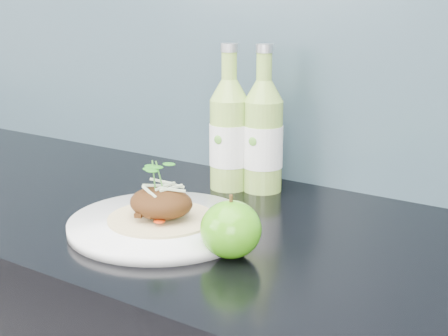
# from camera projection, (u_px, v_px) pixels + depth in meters

# --- Properties ---
(subway_backsplash) EXTENTS (4.00, 0.02, 0.70)m
(subway_backsplash) POSITION_uv_depth(u_px,v_px,m) (299.00, 2.00, 1.18)
(subway_backsplash) COLOR #6891A4
(subway_backsplash) RESTS_ON kitchen_counter
(dinner_plate) EXTENTS (0.36, 0.36, 0.02)m
(dinner_plate) POSITION_uv_depth(u_px,v_px,m) (162.00, 224.00, 1.00)
(dinner_plate) COLOR white
(dinner_plate) RESTS_ON kitchen_counter
(pork_taco) EXTENTS (0.17, 0.17, 0.10)m
(pork_taco) POSITION_uv_depth(u_px,v_px,m) (161.00, 202.00, 0.99)
(pork_taco) COLOR tan
(pork_taco) RESTS_ON dinner_plate
(green_apple) EXTENTS (0.11, 0.11, 0.09)m
(green_apple) POSITION_uv_depth(u_px,v_px,m) (231.00, 229.00, 0.88)
(green_apple) COLOR #379610
(green_apple) RESTS_ON kitchen_counter
(cider_bottle_left) EXTENTS (0.10, 0.10, 0.28)m
(cider_bottle_left) POSITION_uv_depth(u_px,v_px,m) (229.00, 135.00, 1.19)
(cider_bottle_left) COLOR #97C150
(cider_bottle_left) RESTS_ON kitchen_counter
(cider_bottle_right) EXTENTS (0.09, 0.09, 0.28)m
(cider_bottle_right) POSITION_uv_depth(u_px,v_px,m) (263.00, 137.00, 1.17)
(cider_bottle_right) COLOR #90B94D
(cider_bottle_right) RESTS_ON kitchen_counter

